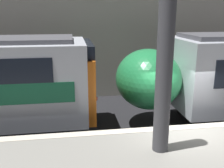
# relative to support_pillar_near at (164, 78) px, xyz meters

# --- Properties ---
(ground_plane) EXTENTS (120.00, 120.00, 0.00)m
(ground_plane) POSITION_rel_support_pillar_near_xyz_m (1.29, 1.26, -2.92)
(ground_plane) COLOR black
(station_rear_barrier) EXTENTS (50.00, 0.15, 5.12)m
(station_rear_barrier) POSITION_rel_support_pillar_near_xyz_m (1.29, 7.88, -0.36)
(station_rear_barrier) COLOR #B2AD9E
(station_rear_barrier) RESTS_ON ground
(support_pillar_near) EXTENTS (0.38, 0.38, 3.56)m
(support_pillar_near) POSITION_rel_support_pillar_near_xyz_m (0.00, 0.00, 0.00)
(support_pillar_near) COLOR #47474C
(support_pillar_near) RESTS_ON platform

